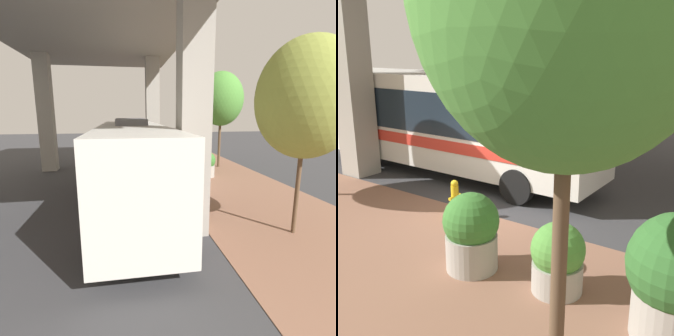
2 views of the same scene
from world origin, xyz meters
The scene contains 10 objects.
ground_plane centered at (0.00, 0.00, 0.00)m, with size 80.00×80.00×0.00m, color #38383A.
sidewalk_strip centered at (-3.00, 0.00, 0.01)m, with size 6.00×40.00×0.02m.
overpass centered at (4.00, 0.00, 7.02)m, with size 9.40×18.80×8.07m.
bus centered at (2.26, 2.93, 1.94)m, with size 2.57×10.67×3.58m.
fire_hydrant centered at (-0.57, 0.21, 0.50)m, with size 0.40×0.19×0.99m.
planter_front centered at (-2.32, -1.77, 0.78)m, with size 1.08×1.08×1.56m.
planter_middle centered at (-2.08, -3.50, 0.64)m, with size 0.96×0.96×1.30m.
planter_back centered at (-2.18, -5.48, 0.99)m, with size 1.52×1.52×1.96m.
street_tree_near centered at (-2.71, 6.09, 4.20)m, with size 2.92×2.92×5.96m.
street_tree_far centered at (-4.17, -4.59, 4.76)m, with size 3.06×3.06×6.61m.
Camera 1 is at (2.62, 13.15, 3.79)m, focal length 28.00 mm.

